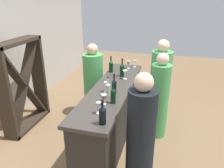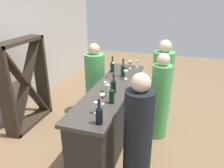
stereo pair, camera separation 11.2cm
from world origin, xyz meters
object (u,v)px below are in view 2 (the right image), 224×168
wine_rack (25,84)px  wine_bottle_second_left_dark_green (112,95)px  person_server_behind (95,83)px  wine_glass_near_left (137,63)px  wine_glass_far_right (106,85)px  person_left_guest (138,138)px  wine_bottle_center_clear_pale (107,89)px  wine_glass_near_center (126,73)px  wine_bottle_rightmost_dark_green (123,70)px  person_center_guest (160,100)px  wine_glass_near_right (96,106)px  person_right_guest (162,85)px  wine_glass_far_center (102,97)px  wine_bottle_leftmost_near_black (99,115)px  wine_bottle_far_right_dark_green (112,66)px  wine_glass_far_left (130,63)px  wine_bottle_second_right_near_black (114,86)px

wine_rack → wine_bottle_second_left_dark_green: 1.90m
person_server_behind → wine_glass_near_left: bearing=24.5°
wine_bottle_second_left_dark_green → wine_glass_far_right: 0.37m
wine_glass_near_left → person_left_guest: size_ratio=0.09×
wine_bottle_center_clear_pale → person_server_behind: person_server_behind is taller
wine_glass_near_center → person_left_guest: size_ratio=0.10×
wine_bottle_rightmost_dark_green → person_center_guest: size_ratio=0.22×
wine_glass_near_right → person_right_guest: 1.90m
wine_rack → wine_glass_far_center: size_ratio=11.56×
wine_glass_near_left → wine_glass_near_center: 0.70m
wine_bottle_leftmost_near_black → wine_bottle_far_right_dark_green: (1.72, 0.38, -0.00)m
wine_bottle_center_clear_pale → wine_glass_far_left: size_ratio=1.83×
wine_bottle_leftmost_near_black → wine_bottle_second_right_near_black: bearing=6.2°
wine_rack → wine_glass_far_left: bearing=-60.9°
person_center_guest → wine_glass_far_center: bearing=52.4°
wine_bottle_center_clear_pale → wine_bottle_second_right_near_black: (0.13, -0.06, 0.00)m
wine_glass_near_left → wine_glass_far_right: bearing=171.3°
person_left_guest → person_right_guest: person_right_guest is taller
wine_glass_far_center → person_server_behind: person_server_behind is taller
wine_bottle_leftmost_near_black → wine_bottle_center_clear_pale: size_ratio=1.05×
wine_glass_far_right → person_center_guest: bearing=-54.6°
wine_glass_far_right → person_server_behind: 1.20m
wine_bottle_center_clear_pale → wine_bottle_far_right_dark_green: 1.03m
wine_rack → wine_bottle_center_clear_pale: wine_rack is taller
person_right_guest → wine_glass_near_right: bearing=82.8°
wine_bottle_second_right_near_black → wine_glass_far_center: 0.39m
wine_bottle_second_right_near_black → wine_glass_near_left: 1.29m
wine_rack → person_server_behind: bearing=-54.0°
wine_bottle_center_clear_pale → wine_glass_near_right: (-0.50, -0.03, -0.01)m
person_right_guest → person_center_guest: bearing=105.3°
wine_bottle_rightmost_dark_green → person_server_behind: person_server_behind is taller
wine_glass_near_left → person_center_guest: size_ratio=0.09×
wine_bottle_leftmost_near_black → wine_rack: bearing=60.1°
person_server_behind → wine_bottle_leftmost_near_black: bearing=-65.0°
wine_rack → wine_glass_near_left: wine_rack is taller
wine_bottle_center_clear_pale → person_center_guest: size_ratio=0.19×
wine_glass_near_center → wine_bottle_second_right_near_black: bearing=176.5°
wine_bottle_second_left_dark_green → person_center_guest: person_center_guest is taller
wine_bottle_rightmost_dark_green → wine_glass_far_center: (-1.09, -0.01, -0.02)m
wine_glass_near_right → wine_bottle_rightmost_dark_green: bearing=0.9°
wine_bottle_rightmost_dark_green → wine_glass_near_right: bearing=-179.1°
wine_glass_near_left → wine_glass_far_center: 1.68m
wine_glass_near_right → wine_glass_far_left: size_ratio=0.95×
wine_bottle_center_clear_pale → wine_glass_near_center: size_ratio=1.86×
wine_bottle_far_right_dark_green → wine_glass_near_right: size_ratio=2.00×
wine_bottle_second_left_dark_green → person_left_guest: 0.64m
person_left_guest → wine_glass_far_right: bearing=-36.2°
wine_glass_near_left → wine_bottle_second_right_near_black: bearing=176.4°
person_center_guest → person_right_guest: 0.60m
wine_glass_near_right → person_center_guest: 1.39m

